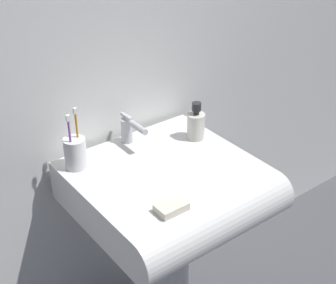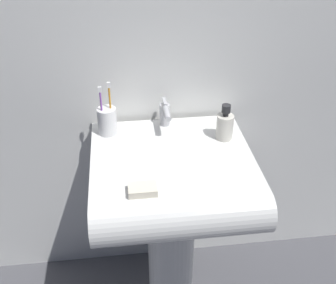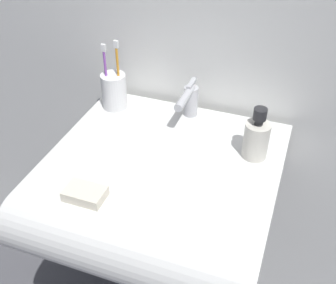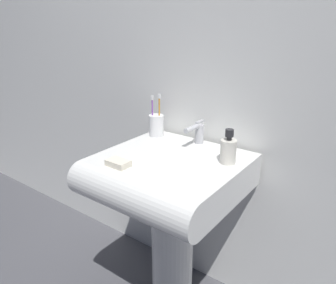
% 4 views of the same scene
% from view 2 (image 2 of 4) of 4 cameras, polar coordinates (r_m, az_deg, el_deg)
% --- Properties ---
extents(wall_back, '(5.00, 0.05, 2.40)m').
position_cam_2_polar(wall_back, '(1.54, -0.91, 17.93)').
color(wall_back, silver).
rests_on(wall_back, ground).
extents(sink_pedestal, '(0.19, 0.19, 0.63)m').
position_cam_2_polar(sink_pedestal, '(1.76, 0.42, -13.92)').
color(sink_pedestal, white).
rests_on(sink_pedestal, ground).
extents(sink_basin, '(0.56, 0.56, 0.14)m').
position_cam_2_polar(sink_basin, '(1.46, 0.75, -5.06)').
color(sink_basin, white).
rests_on(sink_basin, sink_pedestal).
extents(faucet, '(0.04, 0.14, 0.10)m').
position_cam_2_polar(faucet, '(1.59, -0.45, 3.89)').
color(faucet, '#B7B7BC').
rests_on(faucet, sink_basin).
extents(toothbrush_cup, '(0.07, 0.07, 0.20)m').
position_cam_2_polar(toothbrush_cup, '(1.57, -8.24, 2.91)').
color(toothbrush_cup, white).
rests_on(toothbrush_cup, sink_basin).
extents(soap_bottle, '(0.06, 0.06, 0.14)m').
position_cam_2_polar(soap_bottle, '(1.53, 7.70, 2.23)').
color(soap_bottle, silver).
rests_on(soap_bottle, sink_basin).
extents(bar_soap, '(0.09, 0.06, 0.02)m').
position_cam_2_polar(bar_soap, '(1.29, -3.45, -6.45)').
color(bar_soap, silver).
rests_on(bar_soap, sink_basin).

